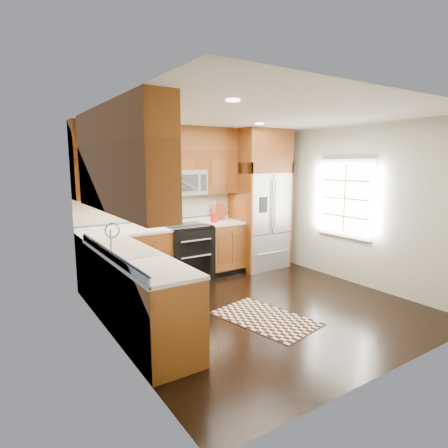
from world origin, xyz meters
TOP-DOWN VIEW (x-y plane):
  - ground at (0.00, 0.00)m, footprint 4.00×4.00m
  - wall_back at (0.00, 2.00)m, footprint 4.00×0.02m
  - wall_left at (-2.00, 0.00)m, footprint 0.02×4.00m
  - wall_right at (2.00, 0.00)m, footprint 0.02×4.00m
  - window at (1.98, 0.20)m, footprint 0.04×1.10m
  - base_cabinets at (-1.23, 0.90)m, footprint 2.85×3.00m
  - countertop at (-1.09, 1.01)m, footprint 2.86×3.01m
  - upper_cabinets at (-1.15, 1.09)m, footprint 2.85×3.00m
  - range at (-0.25, 1.67)m, footprint 0.76×0.67m
  - microwave at (-0.25, 1.80)m, footprint 0.76×0.40m
  - refrigerator at (1.30, 1.63)m, footprint 0.98×0.75m
  - sink_faucet at (-1.73, 0.23)m, footprint 0.54×0.44m
  - rug at (-0.19, -0.38)m, footprint 1.02×1.43m
  - knife_block at (-0.69, 1.85)m, footprint 0.12×0.16m
  - utensil_crock at (0.33, 1.72)m, footprint 0.16×0.16m
  - cutting_board at (0.55, 1.92)m, footprint 0.38×0.38m

SIDE VIEW (x-z plane):
  - ground at x=0.00m, z-range 0.00..0.00m
  - rug at x=-0.19m, z-range 0.00..0.01m
  - base_cabinets at x=-1.23m, z-range 0.00..0.90m
  - range at x=-0.25m, z-range 0.00..0.94m
  - countertop at x=-1.09m, z-range 0.90..0.94m
  - cutting_board at x=0.55m, z-range 0.94..0.96m
  - sink_faucet at x=-1.73m, z-range 0.81..1.18m
  - utensil_crock at x=0.33m, z-range 0.88..1.25m
  - knife_block at x=-0.69m, z-range 0.91..1.22m
  - wall_back at x=0.00m, z-range 0.00..2.60m
  - wall_left at x=-2.00m, z-range 0.00..2.60m
  - wall_right at x=2.00m, z-range 0.00..2.60m
  - refrigerator at x=1.30m, z-range 0.00..2.60m
  - window at x=1.98m, z-range 0.75..2.05m
  - microwave at x=-0.25m, z-range 1.45..1.87m
  - upper_cabinets at x=-1.15m, z-range 1.45..2.60m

